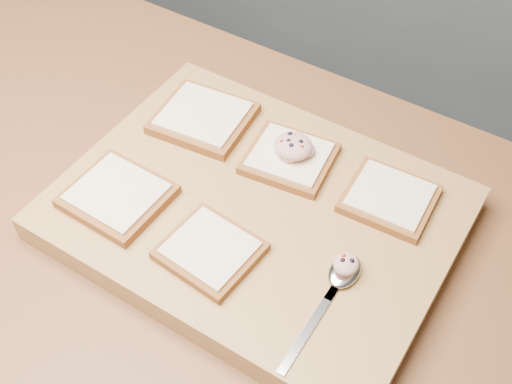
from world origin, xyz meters
TOP-DOWN VIEW (x-y plane):
  - island_counter at (0.00, 0.00)m, footprint 2.00×0.80m
  - cutting_board at (0.15, 0.06)m, footprint 0.51×0.38m
  - bread_far_left at (-0.00, 0.15)m, footprint 0.14×0.13m
  - bread_far_center at (0.14, 0.15)m, footprint 0.13×0.12m
  - bread_far_right at (0.29, 0.16)m, footprint 0.12×0.11m
  - bread_near_left at (-0.01, -0.03)m, footprint 0.13×0.12m
  - bread_near_center at (0.14, -0.04)m, footprint 0.12×0.11m
  - tuna_salad_dollop at (0.15, 0.15)m, footprint 0.05×0.05m
  - spoon at (0.29, 0.01)m, footprint 0.04×0.18m
  - spoon_salad at (0.29, 0.02)m, footprint 0.03×0.03m

SIDE VIEW (x-z plane):
  - island_counter at x=0.00m, z-range 0.00..0.90m
  - cutting_board at x=0.15m, z-range 0.90..0.94m
  - spoon at x=0.29m, z-range 0.94..0.95m
  - bread_near_center at x=0.14m, z-range 0.94..0.96m
  - bread_far_right at x=0.29m, z-range 0.94..0.96m
  - bread_far_center at x=0.14m, z-range 0.94..0.96m
  - bread_near_left at x=-0.01m, z-range 0.94..0.96m
  - bread_far_left at x=0.00m, z-range 0.94..0.96m
  - spoon_salad at x=0.29m, z-range 0.95..0.97m
  - tuna_salad_dollop at x=0.15m, z-range 0.96..0.98m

